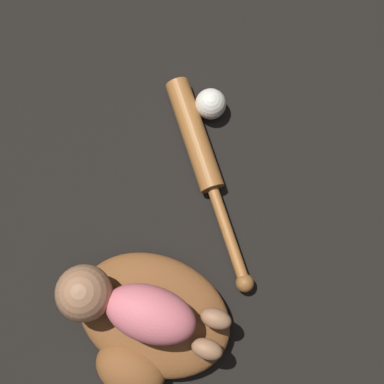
# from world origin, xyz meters

# --- Properties ---
(ground_plane) EXTENTS (6.00, 6.00, 0.00)m
(ground_plane) POSITION_xyz_m (0.00, 0.00, 0.00)
(ground_plane) COLOR black
(baseball_glove) EXTENTS (0.39, 0.35, 0.09)m
(baseball_glove) POSITION_xyz_m (0.01, -0.02, 0.04)
(baseball_glove) COLOR brown
(baseball_glove) RESTS_ON ground
(baby_figure) EXTENTS (0.35, 0.18, 0.11)m
(baby_figure) POSITION_xyz_m (0.04, -0.05, 0.13)
(baby_figure) COLOR #D16670
(baby_figure) RESTS_ON baseball_glove
(baseball_bat) EXTENTS (0.22, 0.48, 0.06)m
(baseball_bat) POSITION_xyz_m (-0.08, -0.39, 0.03)
(baseball_bat) COLOR #9E602D
(baseball_bat) RESTS_ON ground
(baseball) EXTENTS (0.07, 0.07, 0.07)m
(baseball) POSITION_xyz_m (-0.10, -0.52, 0.04)
(baseball) COLOR silver
(baseball) RESTS_ON ground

